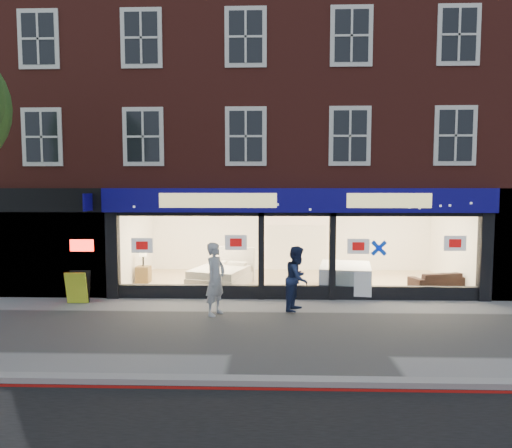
{
  "coord_description": "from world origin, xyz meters",
  "views": [
    {
      "loc": [
        -0.8,
        -10.36,
        3.32
      ],
      "look_at": [
        -1.19,
        2.5,
        2.29
      ],
      "focal_mm": 32.0,
      "sensor_mm": 36.0,
      "label": 1
    }
  ],
  "objects_px": {
    "a_board": "(78,287)",
    "pedestrian_grey": "(215,279)",
    "mattress_stack": "(345,277)",
    "pedestrian_blue": "(297,278)",
    "sofa": "(437,280)",
    "display_bed": "(221,275)"
  },
  "relations": [
    {
      "from": "a_board",
      "to": "pedestrian_grey",
      "type": "bearing_deg",
      "value": -16.55
    },
    {
      "from": "mattress_stack",
      "to": "a_board",
      "type": "xyz_separation_m",
      "value": [
        -7.9,
        -1.64,
        -0.02
      ]
    },
    {
      "from": "a_board",
      "to": "pedestrian_blue",
      "type": "xyz_separation_m",
      "value": [
        6.25,
        -0.56,
        0.41
      ]
    },
    {
      "from": "sofa",
      "to": "pedestrian_blue",
      "type": "bearing_deg",
      "value": 12.58
    },
    {
      "from": "sofa",
      "to": "pedestrian_blue",
      "type": "relative_size",
      "value": 1.0
    },
    {
      "from": "a_board",
      "to": "pedestrian_blue",
      "type": "distance_m",
      "value": 6.29
    },
    {
      "from": "pedestrian_grey",
      "to": "sofa",
      "type": "bearing_deg",
      "value": -39.96
    },
    {
      "from": "display_bed",
      "to": "mattress_stack",
      "type": "distance_m",
      "value": 4.05
    },
    {
      "from": "mattress_stack",
      "to": "sofa",
      "type": "distance_m",
      "value": 3.02
    },
    {
      "from": "sofa",
      "to": "mattress_stack",
      "type": "bearing_deg",
      "value": -10.12
    },
    {
      "from": "display_bed",
      "to": "mattress_stack",
      "type": "xyz_separation_m",
      "value": [
        4.01,
        -0.57,
        0.06
      ]
    },
    {
      "from": "sofa",
      "to": "a_board",
      "type": "bearing_deg",
      "value": -5.46
    },
    {
      "from": "display_bed",
      "to": "pedestrian_blue",
      "type": "distance_m",
      "value": 3.66
    },
    {
      "from": "sofa",
      "to": "a_board",
      "type": "distance_m",
      "value": 11.07
    },
    {
      "from": "pedestrian_grey",
      "to": "a_board",
      "type": "bearing_deg",
      "value": 102.03
    },
    {
      "from": "sofa",
      "to": "a_board",
      "type": "height_order",
      "value": "a_board"
    },
    {
      "from": "pedestrian_grey",
      "to": "pedestrian_blue",
      "type": "height_order",
      "value": "pedestrian_grey"
    },
    {
      "from": "mattress_stack",
      "to": "pedestrian_grey",
      "type": "height_order",
      "value": "pedestrian_grey"
    },
    {
      "from": "pedestrian_grey",
      "to": "pedestrian_blue",
      "type": "distance_m",
      "value": 2.22
    },
    {
      "from": "mattress_stack",
      "to": "display_bed",
      "type": "bearing_deg",
      "value": 171.97
    },
    {
      "from": "pedestrian_blue",
      "to": "pedestrian_grey",
      "type": "bearing_deg",
      "value": 124.65
    },
    {
      "from": "display_bed",
      "to": "sofa",
      "type": "relative_size",
      "value": 1.39
    }
  ]
}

